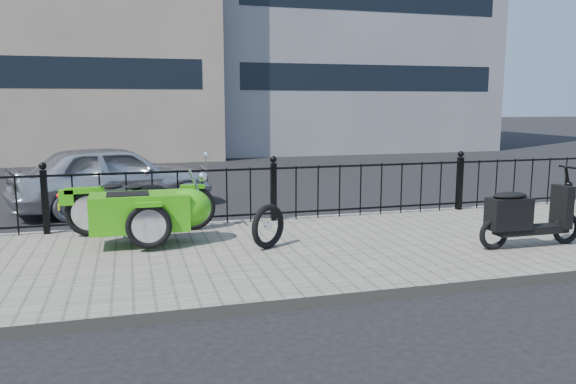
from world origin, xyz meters
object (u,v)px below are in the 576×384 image
object	(u,v)px
scooter	(525,217)
spare_tire	(268,226)
motorcycle_sidecar	(153,209)
sedan_car	(114,177)

from	to	relation	value
scooter	spare_tire	world-z (taller)	scooter
motorcycle_sidecar	spare_tire	world-z (taller)	motorcycle_sidecar
motorcycle_sidecar	sedan_car	size ratio (longest dim) A/B	0.60
motorcycle_sidecar	spare_tire	bearing A→B (deg)	-27.64
motorcycle_sidecar	scooter	distance (m)	5.09
sedan_car	spare_tire	bearing A→B (deg)	-171.89
sedan_car	motorcycle_sidecar	bearing A→B (deg)	171.49
scooter	spare_tire	bearing A→B (deg)	165.17
scooter	spare_tire	distance (m)	3.47
spare_tire	sedan_car	world-z (taller)	sedan_car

